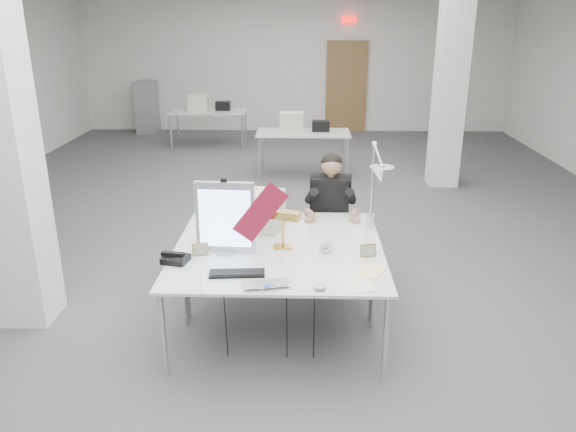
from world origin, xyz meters
The scene contains 23 objects.
room_shell centered at (0.04, 0.13, 1.69)m, with size 10.04×14.04×3.24m.
desk_main centered at (0.00, -2.50, 0.74)m, with size 1.80×0.90×0.03m, color silver.
desk_second centered at (0.00, -1.60, 0.74)m, with size 1.80×0.90×0.03m, color silver.
bg_desk_a centered at (0.20, 3.00, 0.74)m, with size 1.60×0.80×0.03m, color silver.
bg_desk_b centered at (-1.80, 5.20, 0.74)m, with size 1.60×0.80×0.03m, color silver.
filing_cabinet centered at (-3.50, 6.65, 0.60)m, with size 0.45×0.55×1.20m, color gray.
office_chair centered at (0.49, -0.98, 0.57)m, with size 0.56×0.56×1.14m, color black, non-canonical shape.
seated_person centered at (0.49, -1.03, 0.90)m, with size 0.44×0.55×0.83m, color black, non-canonical shape.
monitor centered at (-0.44, -2.18, 1.06)m, with size 0.50×0.05×0.62m, color #B7B6BB.
pennant centered at (-0.14, -2.21, 1.13)m, with size 0.50×0.01×0.21m, color maroon.
keyboard centered at (-0.30, -2.62, 0.77)m, with size 0.43×0.14×0.02m, color black.
laptop centered at (-0.05, -2.87, 0.77)m, with size 0.35×0.22×0.03m, color #B7B6BC.
mouse centered at (0.34, -2.87, 0.78)m, with size 0.10×0.06×0.04m, color #A3A2A7.
bankers_lamp centered at (0.04, -2.08, 0.91)m, with size 0.27×0.11×0.31m, color #CB8E3F, non-canonical shape.
desk_phone centered at (-0.82, -2.40, 0.78)m, with size 0.20×0.18×0.05m, color black.
picture_frame_left centered at (-0.65, -2.26, 0.81)m, with size 0.14×0.01×0.11m, color #AE8F4B.
picture_frame_right centered at (0.76, -2.24, 0.81)m, with size 0.14×0.01×0.11m, color #A58747.
desk_clock centered at (0.40, -2.18, 0.81)m, with size 0.10×0.10×0.03m, color #B2B1B6.
paper_stack_a centered at (0.61, -2.74, 0.76)m, with size 0.23×0.33×0.01m, color white.
paper_stack_b centered at (0.74, -2.54, 0.76)m, with size 0.19×0.26×0.01m, color #F5ED92.
paper_stack_c centered at (0.79, -2.47, 0.76)m, with size 0.18×0.13×0.01m, color silver.
beige_monitor centered at (-0.18, -1.61, 0.93)m, with size 0.38×0.36×0.36m, color beige.
architect_lamp centered at (0.85, -1.80, 1.20)m, with size 0.24×0.70×0.90m, color silver, non-canonical shape.
Camera 1 is at (0.21, -6.55, 2.66)m, focal length 35.00 mm.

